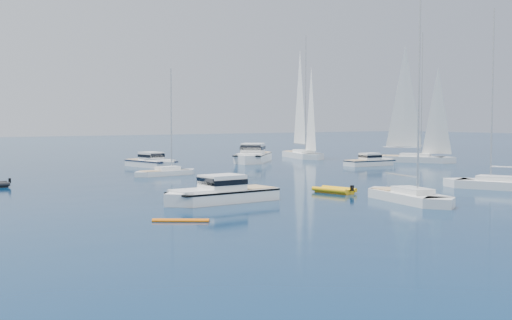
% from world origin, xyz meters
% --- Properties ---
extents(motor_cruiser_centre, '(9.71, 3.26, 2.52)m').
position_xyz_m(motor_cruiser_centre, '(-13.15, 19.10, 0.00)').
color(motor_cruiser_centre, white).
rests_on(motor_cruiser_centre, ground).
extents(motor_cruiser_far_r, '(8.03, 3.17, 2.05)m').
position_xyz_m(motor_cruiser_far_r, '(22.75, 39.99, 0.00)').
color(motor_cruiser_far_r, silver).
rests_on(motor_cruiser_far_r, ground).
extents(motor_cruiser_distant, '(11.48, 11.57, 3.28)m').
position_xyz_m(motor_cruiser_distant, '(14.49, 54.46, 0.00)').
color(motor_cruiser_distant, white).
rests_on(motor_cruiser_distant, ground).
extents(motor_cruiser_horizon, '(4.00, 9.34, 2.37)m').
position_xyz_m(motor_cruiser_horizon, '(-1.18, 53.73, 0.00)').
color(motor_cruiser_horizon, white).
rests_on(motor_cruiser_horizon, ground).
extents(sailboat_fore, '(5.10, 10.52, 14.97)m').
position_xyz_m(sailboat_fore, '(-1.84, 11.46, 0.00)').
color(sailboat_fore, silver).
rests_on(sailboat_fore, ground).
extents(sailboat_mid_r, '(6.75, 11.07, 15.90)m').
position_xyz_m(sailboat_mid_r, '(11.33, 12.78, 0.00)').
color(sailboat_mid_r, white).
rests_on(sailboat_mid_r, ground).
extents(sailboat_centre, '(8.12, 2.92, 11.67)m').
position_xyz_m(sailboat_centre, '(-5.54, 41.95, 0.00)').
color(sailboat_centre, white).
rests_on(sailboat_centre, ground).
extents(sailboat_sails_r, '(8.86, 12.45, 18.29)m').
position_xyz_m(sailboat_sails_r, '(32.21, 41.69, 0.00)').
color(sailboat_sails_r, silver).
rests_on(sailboat_sails_r, ground).
extents(sailboat_sails_far, '(7.26, 13.34, 19.02)m').
position_xyz_m(sailboat_sails_far, '(26.27, 58.11, 0.00)').
color(sailboat_sails_far, white).
rests_on(sailboat_sails_far, ground).
extents(tender_yellow, '(2.55, 3.85, 0.95)m').
position_xyz_m(tender_yellow, '(-2.36, 18.95, 0.00)').
color(tender_yellow, '#E5A70D').
rests_on(tender_yellow, ground).
extents(kayak_orange, '(3.00, 2.44, 0.30)m').
position_xyz_m(kayak_orange, '(-19.87, 12.76, 0.00)').
color(kayak_orange, '#C45809').
rests_on(kayak_orange, ground).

